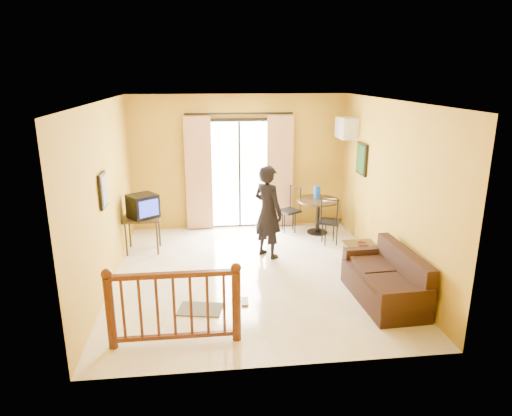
{
  "coord_description": "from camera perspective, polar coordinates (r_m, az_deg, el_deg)",
  "views": [
    {
      "loc": [
        -0.74,
        -6.89,
        3.2
      ],
      "look_at": [
        0.09,
        0.2,
        1.08
      ],
      "focal_mm": 32.0,
      "sensor_mm": 36.0,
      "label": 1
    }
  ],
  "objects": [
    {
      "name": "stair_balustrade",
      "position": [
        5.66,
        -10.22,
        -11.51
      ],
      "size": [
        1.63,
        0.13,
        1.04
      ],
      "color": "#471E0F",
      "rests_on": "ground"
    },
    {
      "name": "doormat",
      "position": [
        6.61,
        -6.99,
        -12.44
      ],
      "size": [
        0.67,
        0.51,
        0.02
      ],
      "primitive_type": "cube",
      "rotation": [
        0.0,
        0.0,
        -0.19
      ],
      "color": "#514E41",
      "rests_on": "ground"
    },
    {
      "name": "bowl",
      "position": [
        7.81,
        13.23,
        -4.51
      ],
      "size": [
        0.2,
        0.2,
        0.06
      ],
      "primitive_type": "imported",
      "rotation": [
        0.0,
        0.0,
        -0.02
      ],
      "color": "#57331E",
      "rests_on": "coffee_table"
    },
    {
      "name": "dining_table",
      "position": [
        9.44,
        7.77,
        0.17
      ],
      "size": [
        0.86,
        0.86,
        0.72
      ],
      "color": "black",
      "rests_on": "ground"
    },
    {
      "name": "air_conditioner",
      "position": [
        9.35,
        11.21,
        9.77
      ],
      "size": [
        0.31,
        0.6,
        0.4
      ],
      "color": "silver",
      "rests_on": "room_shell"
    },
    {
      "name": "tv_table",
      "position": [
        8.65,
        -14.03,
        -1.61
      ],
      "size": [
        0.66,
        0.55,
        0.66
      ],
      "color": "black",
      "rests_on": "ground"
    },
    {
      "name": "ground",
      "position": [
        7.63,
        -0.47,
        -8.25
      ],
      "size": [
        5.0,
        5.0,
        0.0
      ],
      "primitive_type": "plane",
      "color": "beige",
      "rests_on": "ground"
    },
    {
      "name": "standing_person",
      "position": [
        8.08,
        1.5,
        -0.48
      ],
      "size": [
        0.7,
        0.73,
        1.68
      ],
      "primitive_type": "imported",
      "rotation": [
        0.0,
        0.0,
        2.25
      ],
      "color": "black",
      "rests_on": "ground"
    },
    {
      "name": "dining_chairs",
      "position": [
        9.32,
        6.52,
        -3.66
      ],
      "size": [
        1.2,
        1.33,
        0.95
      ],
      "color": "black",
      "rests_on": "ground"
    },
    {
      "name": "sandals",
      "position": [
        6.74,
        -2.02,
        -11.66
      ],
      "size": [
        0.25,
        0.25,
        0.03
      ],
      "color": "#57331E",
      "rests_on": "ground"
    },
    {
      "name": "serving_tray",
      "position": [
        9.36,
        9.23,
        1.0
      ],
      "size": [
        0.29,
        0.2,
        0.02
      ],
      "primitive_type": "cube",
      "rotation": [
        0.0,
        0.0,
        0.06
      ],
      "color": "beige",
      "rests_on": "dining_table"
    },
    {
      "name": "television",
      "position": [
        8.56,
        -13.96,
        0.25
      ],
      "size": [
        0.63,
        0.62,
        0.43
      ],
      "rotation": [
        0.0,
        0.0,
        0.63
      ],
      "color": "black",
      "rests_on": "tv_table"
    },
    {
      "name": "balcony_door",
      "position": [
        9.57,
        -2.07,
        4.36
      ],
      "size": [
        2.25,
        0.14,
        2.46
      ],
      "color": "black",
      "rests_on": "ground"
    },
    {
      "name": "picture_left",
      "position": [
        7.05,
        -18.54,
        2.12
      ],
      "size": [
        0.05,
        0.42,
        0.52
      ],
      "color": "black",
      "rests_on": "room_shell"
    },
    {
      "name": "room_shell",
      "position": [
        7.09,
        -0.5,
        4.35
      ],
      "size": [
        5.0,
        5.0,
        5.0
      ],
      "color": "white",
      "rests_on": "ground"
    },
    {
      "name": "water_jug",
      "position": [
        9.48,
        7.63,
        2.0
      ],
      "size": [
        0.14,
        0.14,
        0.25
      ],
      "primitive_type": "cylinder",
      "color": "blue",
      "rests_on": "dining_table"
    },
    {
      "name": "sofa",
      "position": [
        6.96,
        16.09,
        -8.87
      ],
      "size": [
        0.83,
        1.65,
        0.78
      ],
      "rotation": [
        0.0,
        0.0,
        0.05
      ],
      "color": "black",
      "rests_on": "ground"
    },
    {
      "name": "coffee_table",
      "position": [
        7.77,
        13.44,
        -6.01
      ],
      "size": [
        0.53,
        0.95,
        0.42
      ],
      "color": "black",
      "rests_on": "ground"
    },
    {
      "name": "botanical_print",
      "position": [
        8.85,
        13.06,
        6.01
      ],
      "size": [
        0.05,
        0.5,
        0.6
      ],
      "color": "black",
      "rests_on": "room_shell"
    }
  ]
}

